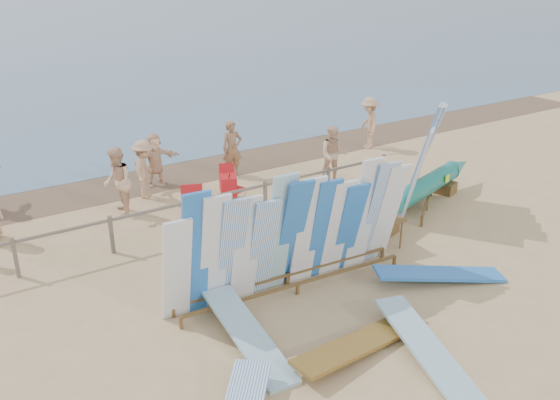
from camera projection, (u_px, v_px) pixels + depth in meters
ground at (259, 285)px, 11.95m from camera, size 160.00×160.00×0.00m
wet_sand_strip at (134, 181)px, 17.54m from camera, size 40.00×2.60×0.01m
fence at (193, 208)px, 14.04m from camera, size 12.08×0.08×0.90m
main_surfboard_rack at (293, 237)px, 11.37m from camera, size 5.17×1.01×2.59m
side_surfboard_rack at (422, 161)px, 15.07m from camera, size 2.46×2.14×2.94m
outrigger_canoe at (419, 191)px, 15.26m from camera, size 5.90×2.31×0.86m
vendor_table at (382, 232)px, 13.34m from camera, size 0.92×0.68×1.18m
flat_board_d at (439, 281)px, 12.11m from camera, size 2.68×1.62×0.35m
flat_board_c at (359, 350)px, 9.98m from camera, size 2.74×0.87×0.29m
flat_board_a at (248, 344)px, 10.16m from camera, size 0.73×2.72×0.41m
flat_board_b at (425, 356)px, 9.84m from camera, size 1.23×2.75×0.35m
beach_chair_left at (193, 210)px, 14.85m from camera, size 0.72×0.73×0.87m
beach_chair_right at (235, 191)px, 16.14m from camera, size 0.64×0.65×0.77m
stroller at (228, 188)px, 15.92m from camera, size 0.74×0.86×0.99m
beachgoer_3 at (144, 169)px, 16.06m from camera, size 0.94×1.11×1.62m
beachgoer_8 at (334, 155)px, 17.11m from camera, size 0.91×0.77×1.70m
beachgoer_2 at (117, 182)px, 14.89m from camera, size 0.65×0.95×1.79m
beachgoer_7 at (232, 149)px, 17.66m from camera, size 0.66×0.42×1.69m
beachgoer_5 at (155, 160)px, 16.94m from camera, size 1.48×0.69×1.54m
beachgoer_extra_0 at (369, 123)px, 20.26m from camera, size 0.88×1.23×1.77m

